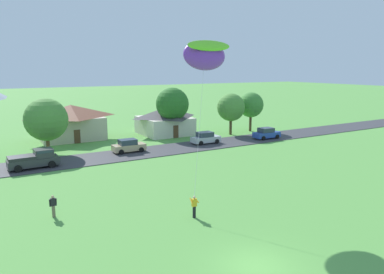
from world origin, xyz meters
name	(u,v)px	position (x,y,z in m)	size (l,w,h in m)	color
ground_plane	(257,266)	(0.00, 0.00, 0.00)	(400.00, 400.00, 0.00)	#569942
road_strip	(104,157)	(0.00, 28.63, 0.04)	(160.00, 6.30, 0.08)	#38383D
house_leftmost	(165,120)	(13.52, 39.49, 2.28)	(8.13, 8.61, 4.41)	beige
house_right_center	(71,122)	(-0.81, 42.43, 2.76)	(9.77, 7.21, 5.33)	beige
tree_left_of_center	(46,120)	(-5.58, 34.11, 4.44)	(5.39, 5.39, 7.15)	brown
tree_center	(231,107)	(22.69, 33.58, 4.50)	(4.53, 4.53, 6.79)	#4C3823
tree_right_of_center	(251,105)	(27.63, 34.58, 4.56)	(4.30, 4.30, 6.74)	#4C3823
tree_near_right	(172,104)	(13.53, 36.63, 5.21)	(5.20, 5.20, 7.82)	#4C3823
parked_car_silver_west_end	(206,138)	(15.15, 29.37, 0.87)	(4.22, 2.13, 1.68)	#B7BCC1
parked_car_tan_mid_east	(129,146)	(3.59, 29.77, 0.87)	(4.21, 2.10, 1.68)	tan
parked_car_blue_east_end	(266,133)	(25.27, 27.76, 0.87)	(4.25, 2.18, 1.68)	#2847A8
pickup_truck_charcoal_west_side	(35,159)	(-7.96, 27.72, 1.06)	(5.29, 2.52, 1.99)	#333338
kite_flyer_with_kite	(205,55)	(3.79, 11.55, 11.84)	(5.91, 5.43, 13.21)	black
watcher_person	(53,206)	(-8.54, 12.80, 0.88)	(0.56, 0.24, 1.68)	#70604C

